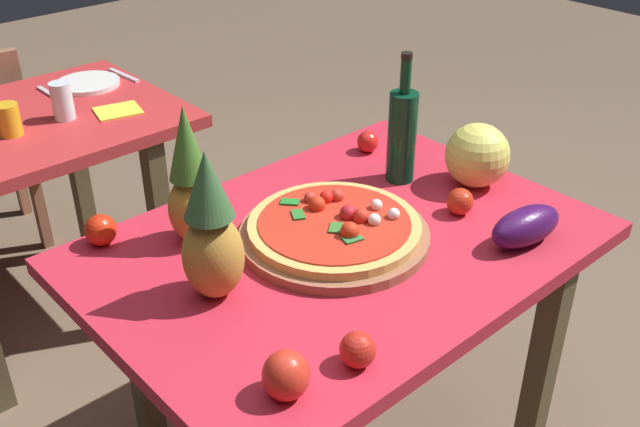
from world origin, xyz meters
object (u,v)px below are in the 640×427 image
(pizza_board, at_px, (334,235))
(tomato_at_corner, at_px, (358,350))
(tomato_beside_pepper, at_px, (368,142))
(knife_utensil, at_px, (124,75))
(melon, at_px, (477,155))
(pineapple_left, at_px, (190,183))
(fork_utensil, at_px, (50,94))
(bell_pepper, at_px, (286,375))
(eggplant, at_px, (526,226))
(wine_bottle, at_px, (402,134))
(drinking_glass_juice, at_px, (8,120))
(dinner_plate, at_px, (88,83))
(background_table, at_px, (19,159))
(drinking_glass_water, at_px, (62,101))
(tomato_near_board, at_px, (460,202))
(pineapple_right, at_px, (211,234))
(tomato_by_bottle, at_px, (101,230))
(napkin_folded, at_px, (118,111))
(pizza, at_px, (335,225))
(display_table, at_px, (340,275))

(pizza_board, height_order, tomato_at_corner, tomato_at_corner)
(tomato_beside_pepper, xyz_separation_m, knife_utensil, (-0.22, 1.03, -0.03))
(melon, height_order, knife_utensil, melon)
(pineapple_left, height_order, fork_utensil, pineapple_left)
(bell_pepper, distance_m, tomato_beside_pepper, 0.99)
(pineapple_left, height_order, eggplant, pineapple_left)
(wine_bottle, distance_m, drinking_glass_juice, 1.19)
(eggplant, height_order, dinner_plate, eggplant)
(background_table, relative_size, drinking_glass_juice, 10.46)
(fork_utensil, distance_m, knife_utensil, 0.28)
(drinking_glass_juice, xyz_separation_m, drinking_glass_water, (0.18, 0.01, 0.01))
(tomato_near_board, bearing_deg, pineapple_right, 168.48)
(bell_pepper, height_order, drinking_glass_water, drinking_glass_water)
(dinner_plate, bearing_deg, fork_utensil, 180.00)
(eggplant, xyz_separation_m, tomato_by_bottle, (-0.73, 0.65, -0.01))
(dinner_plate, xyz_separation_m, napkin_folded, (-0.04, -0.28, -0.01))
(pizza, bearing_deg, wine_bottle, 17.50)
(display_table, height_order, tomato_near_board, tomato_near_board)
(pineapple_left, bearing_deg, fork_utensil, 82.76)
(drinking_glass_water, relative_size, knife_utensil, 0.66)
(background_table, xyz_separation_m, pineapple_left, (0.06, -0.95, 0.27))
(tomato_by_bottle, bearing_deg, drinking_glass_juice, 83.51)
(wine_bottle, relative_size, pineapple_left, 1.04)
(display_table, height_order, napkin_folded, napkin_folded)
(pineapple_left, height_order, tomato_beside_pepper, pineapple_left)
(pineapple_left, xyz_separation_m, bell_pepper, (-0.16, -0.53, -0.11))
(pineapple_right, height_order, melon, pineapple_right)
(fork_utensil, bearing_deg, display_table, -85.76)
(napkin_folded, bearing_deg, eggplant, -76.52)
(melon, relative_size, drinking_glass_juice, 1.74)
(drinking_glass_juice, distance_m, napkin_folded, 0.34)
(dinner_plate, xyz_separation_m, fork_utensil, (-0.14, 0.00, -0.00))
(fork_utensil, bearing_deg, background_table, -143.60)
(background_table, distance_m, pineapple_right, 1.19)
(bell_pepper, bearing_deg, pizza_board, 37.60)
(fork_utensil, bearing_deg, tomato_near_board, -74.37)
(wine_bottle, xyz_separation_m, tomato_at_corner, (-0.60, -0.45, -0.10))
(tomato_near_board, xyz_separation_m, napkin_folded, (-0.31, 1.15, -0.03))
(melon, relative_size, tomato_at_corner, 2.44)
(eggplant, distance_m, tomato_near_board, 0.19)
(pizza, xyz_separation_m, fork_utensil, (-0.11, 1.32, -0.04))
(napkin_folded, bearing_deg, tomato_near_board, -74.72)
(drinking_glass_water, distance_m, dinner_plate, 0.30)
(background_table, height_order, pizza_board, pizza_board)
(pineapple_left, bearing_deg, bell_pepper, -107.05)
(tomato_near_board, height_order, knife_utensil, tomato_near_board)
(bell_pepper, relative_size, fork_utensil, 0.52)
(pineapple_left, height_order, tomato_near_board, pineapple_left)
(background_table, height_order, drinking_glass_water, drinking_glass_water)
(tomato_near_board, distance_m, drinking_glass_juice, 1.37)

